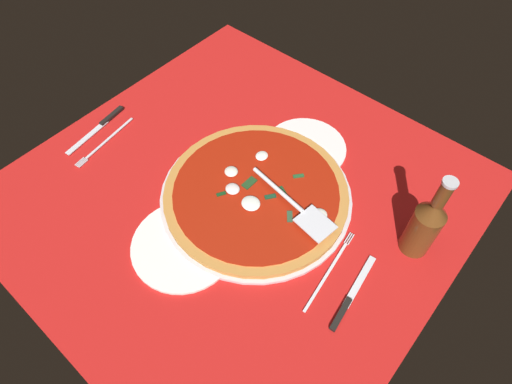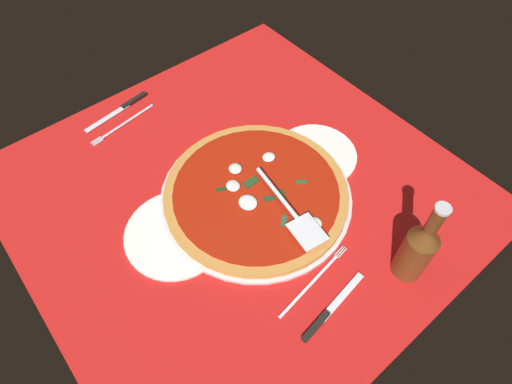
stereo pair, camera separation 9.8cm
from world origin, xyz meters
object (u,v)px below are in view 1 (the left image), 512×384
Objects in this scene: beer_bottle at (425,225)px; pizza at (256,193)px; pizza_server at (295,205)px; dinner_plate_right at (184,245)px; dinner_plate_left at (305,148)px; place_setting_near at (103,134)px; place_setting_far at (340,286)px.

pizza is at bearing -70.30° from beer_bottle.
pizza_server is 1.03× the size of beer_bottle.
pizza is at bearing -162.57° from pizza_server.
pizza_server is (-21.38, 12.96, 3.86)cm from dinner_plate_right.
dinner_plate_left is 0.89× the size of beer_bottle.
place_setting_near is 0.97× the size of beer_bottle.
beer_bottle is (-31.84, 37.04, 8.27)cm from dinner_plate_right.
place_setting_far is (-14.05, 30.41, -0.15)cm from dinner_plate_right.
place_setting_near is 80.44cm from beer_bottle.
pizza_server is 19.35cm from place_setting_far.
beer_bottle is at bearing 31.40° from pizza_server.
pizza_server is 1.07× the size of place_setting_far.
pizza is 1.85× the size of beer_bottle.
place_setting_far is (7.32, 17.45, -4.02)cm from pizza_server.
place_setting_far is at bearing 114.81° from dinner_plate_right.
dinner_plate_left is 20.78cm from pizza_server.
place_setting_far is at bearing -20.44° from beer_bottle.
dinner_plate_left is at bearing 175.69° from dinner_plate_right.
dinner_plate_right is 0.53× the size of pizza.
place_setting_far reaches higher than dinner_plate_left.
place_setting_near is at bearing -75.88° from pizza.
dinner_plate_left is 52.20cm from place_setting_near.
place_setting_near is (30.21, -42.57, -0.14)cm from dinner_plate_left.
beer_bottle reaches higher than pizza.
place_setting_far is (-5.09, 70.03, -0.01)cm from place_setting_near.
dinner_plate_right is 40.62cm from place_setting_near.
dinner_plate_right is at bearing -49.31° from beer_bottle.
dinner_plate_right is 49.54cm from beer_bottle.
place_setting_far is at bearing 47.55° from dinner_plate_left.
place_setting_near is (12.42, -52.58, -4.01)cm from pizza_server.
dinner_plate_left and dinner_plate_right have the same top height.
place_setting_near reaches higher than dinner_plate_left.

